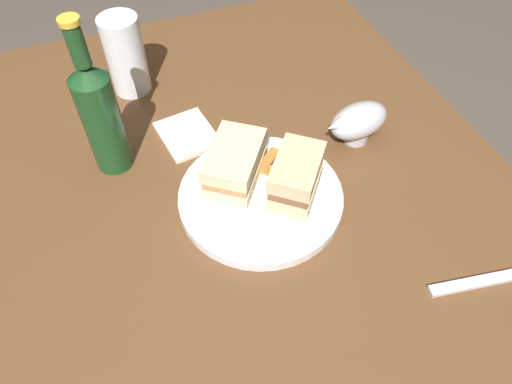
{
  "coord_description": "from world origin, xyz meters",
  "views": [
    {
      "loc": [
        -0.43,
        0.16,
        1.34
      ],
      "look_at": [
        0.0,
        -0.01,
        0.78
      ],
      "focal_mm": 33.08,
      "sensor_mm": 36.0,
      "label": 1
    }
  ],
  "objects_px": {
    "pint_glass": "(127,60)",
    "gravy_boat": "(358,121)",
    "napkin": "(187,134)",
    "fork": "(490,280)",
    "cider_bottle": "(100,114)",
    "sandwich_half_left": "(296,177)",
    "sandwich_half_right": "(234,164)",
    "plate": "(261,197)"
  },
  "relations": [
    {
      "from": "gravy_boat",
      "to": "cider_bottle",
      "type": "bearing_deg",
      "value": 76.55
    },
    {
      "from": "sandwich_half_right",
      "to": "fork",
      "type": "bearing_deg",
      "value": -137.51
    },
    {
      "from": "pint_glass",
      "to": "fork",
      "type": "relative_size",
      "value": 0.83
    },
    {
      "from": "pint_glass",
      "to": "gravy_boat",
      "type": "bearing_deg",
      "value": -130.37
    },
    {
      "from": "napkin",
      "to": "fork",
      "type": "relative_size",
      "value": 0.61
    },
    {
      "from": "pint_glass",
      "to": "plate",
      "type": "bearing_deg",
      "value": -159.92
    },
    {
      "from": "pint_glass",
      "to": "sandwich_half_right",
      "type": "bearing_deg",
      "value": -161.37
    },
    {
      "from": "sandwich_half_right",
      "to": "cider_bottle",
      "type": "height_order",
      "value": "cider_bottle"
    },
    {
      "from": "napkin",
      "to": "fork",
      "type": "xyz_separation_m",
      "value": [
        -0.43,
        -0.31,
        -0.0
      ]
    },
    {
      "from": "pint_glass",
      "to": "cider_bottle",
      "type": "height_order",
      "value": "cider_bottle"
    },
    {
      "from": "plate",
      "to": "fork",
      "type": "distance_m",
      "value": 0.35
    },
    {
      "from": "fork",
      "to": "sandwich_half_left",
      "type": "bearing_deg",
      "value": -40.97
    },
    {
      "from": "gravy_boat",
      "to": "napkin",
      "type": "xyz_separation_m",
      "value": [
        0.12,
        0.27,
        -0.04
      ]
    },
    {
      "from": "sandwich_half_left",
      "to": "napkin",
      "type": "bearing_deg",
      "value": 30.68
    },
    {
      "from": "napkin",
      "to": "plate",
      "type": "bearing_deg",
      "value": -159.82
    },
    {
      "from": "fork",
      "to": "sandwich_half_right",
      "type": "bearing_deg",
      "value": -38.26
    },
    {
      "from": "plate",
      "to": "cider_bottle",
      "type": "relative_size",
      "value": 0.97
    },
    {
      "from": "pint_glass",
      "to": "gravy_boat",
      "type": "distance_m",
      "value": 0.44
    },
    {
      "from": "sandwich_half_right",
      "to": "gravy_boat",
      "type": "bearing_deg",
      "value": -84.44
    },
    {
      "from": "fork",
      "to": "napkin",
      "type": "bearing_deg",
      "value": -44.92
    },
    {
      "from": "cider_bottle",
      "to": "plate",
      "type": "bearing_deg",
      "value": -129.86
    },
    {
      "from": "sandwich_half_right",
      "to": "pint_glass",
      "type": "xyz_separation_m",
      "value": [
        0.31,
        0.1,
        0.02
      ]
    },
    {
      "from": "sandwich_half_left",
      "to": "pint_glass",
      "type": "xyz_separation_m",
      "value": [
        0.37,
        0.18,
        0.01
      ]
    },
    {
      "from": "gravy_boat",
      "to": "plate",
      "type": "bearing_deg",
      "value": 108.61
    },
    {
      "from": "napkin",
      "to": "pint_glass",
      "type": "bearing_deg",
      "value": 19.98
    },
    {
      "from": "sandwich_half_right",
      "to": "cider_bottle",
      "type": "xyz_separation_m",
      "value": [
        0.12,
        0.17,
        0.06
      ]
    },
    {
      "from": "plate",
      "to": "sandwich_half_right",
      "type": "height_order",
      "value": "sandwich_half_right"
    },
    {
      "from": "plate",
      "to": "sandwich_half_left",
      "type": "relative_size",
      "value": 2.12
    },
    {
      "from": "plate",
      "to": "sandwich_half_left",
      "type": "bearing_deg",
      "value": -107.33
    },
    {
      "from": "sandwich_half_right",
      "to": "fork",
      "type": "xyz_separation_m",
      "value": [
        -0.3,
        -0.27,
        -0.04
      ]
    },
    {
      "from": "pint_glass",
      "to": "gravy_boat",
      "type": "height_order",
      "value": "pint_glass"
    },
    {
      "from": "plate",
      "to": "cider_bottle",
      "type": "bearing_deg",
      "value": 50.14
    },
    {
      "from": "gravy_boat",
      "to": "napkin",
      "type": "relative_size",
      "value": 1.16
    },
    {
      "from": "plate",
      "to": "cider_bottle",
      "type": "xyz_separation_m",
      "value": [
        0.17,
        0.2,
        0.1
      ]
    },
    {
      "from": "gravy_boat",
      "to": "sandwich_half_left",
      "type": "bearing_deg",
      "value": 118.84
    },
    {
      "from": "cider_bottle",
      "to": "sandwich_half_right",
      "type": "bearing_deg",
      "value": -124.59
    },
    {
      "from": "cider_bottle",
      "to": "fork",
      "type": "bearing_deg",
      "value": -133.07
    },
    {
      "from": "sandwich_half_left",
      "to": "cider_bottle",
      "type": "height_order",
      "value": "cider_bottle"
    },
    {
      "from": "sandwich_half_left",
      "to": "pint_glass",
      "type": "relative_size",
      "value": 0.81
    },
    {
      "from": "napkin",
      "to": "cider_bottle",
      "type": "bearing_deg",
      "value": 97.75
    },
    {
      "from": "napkin",
      "to": "fork",
      "type": "height_order",
      "value": "napkin"
    },
    {
      "from": "sandwich_half_left",
      "to": "sandwich_half_right",
      "type": "xyz_separation_m",
      "value": [
        0.06,
        0.08,
        -0.0
      ]
    }
  ]
}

